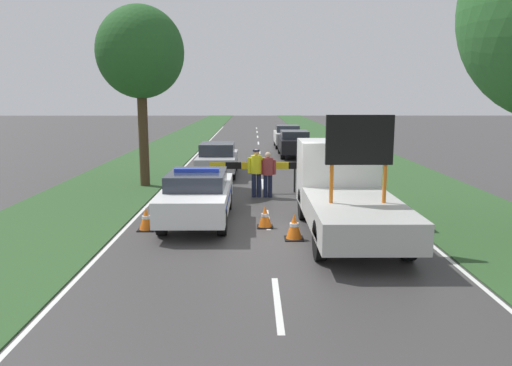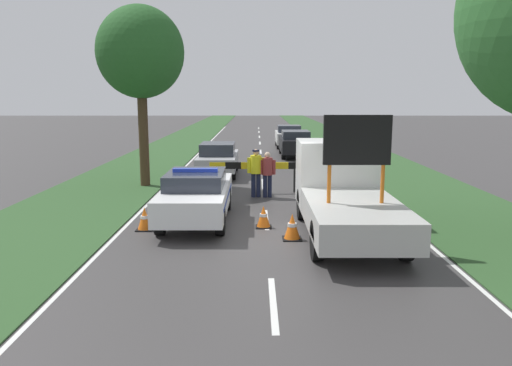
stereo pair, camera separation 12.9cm
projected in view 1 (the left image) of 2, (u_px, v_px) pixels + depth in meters
The scene contains 17 objects.
ground_plane at pixel (269, 235), 13.02m from camera, with size 160.00×160.00×0.00m, color #3D3A3A.
lane_markings at pixel (261, 162), 27.16m from camera, with size 7.96×64.22×0.01m.
grass_verge_left at pixel (165, 151), 32.68m from camera, with size 4.32×120.00×0.03m.
grass_verge_right at pixel (353, 151), 32.76m from camera, with size 4.32×120.00×0.03m.
police_car at pixel (198, 195), 14.33m from camera, with size 1.81×4.86×1.56m.
work_truck at pixel (345, 191), 13.20m from camera, with size 2.18×5.83×3.16m.
road_barrier at pixel (257, 167), 18.60m from camera, with size 3.53×0.08×1.14m.
police_officer at pixel (256, 169), 17.74m from camera, with size 0.62×0.39×1.72m.
pedestrian_civilian at pixel (268, 171), 17.72m from camera, with size 0.58×0.37×1.63m.
traffic_cone_near_police at pixel (294, 227), 12.58m from camera, with size 0.48×0.48×0.66m.
traffic_cone_centre_front at pixel (146, 219), 13.44m from camera, with size 0.45×0.45×0.63m.
traffic_cone_near_truck at pixel (331, 181), 19.66m from camera, with size 0.37×0.37×0.51m.
traffic_cone_behind_barrier at pixel (265, 217), 13.73m from camera, with size 0.44×0.44×0.61m.
queued_car_sedan_silver at pixel (218, 158), 22.75m from camera, with size 1.70×4.33×1.48m.
queued_car_sedan_black at pixel (294, 143), 29.83m from camera, with size 1.79×4.62×1.54m.
queued_car_van_white at pixel (287, 136), 35.07m from camera, with size 1.78×4.01×1.56m.
roadside_tree_near_right at pixel (140, 53), 19.18m from camera, with size 3.37×3.37×7.02m.
Camera 1 is at (-0.43, -12.59, 3.58)m, focal length 35.00 mm.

